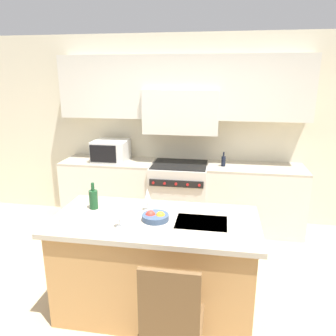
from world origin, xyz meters
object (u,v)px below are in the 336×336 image
object	(u,v)px
microwave	(111,151)
island_chair	(171,319)
wine_bottle	(93,199)
fruit_bowl	(155,217)
range_stove	(179,195)
oil_bottle_on_counter	(223,161)
wine_glass_near	(119,211)
wine_glass_far	(147,195)

from	to	relation	value
microwave	island_chair	bearing A→B (deg)	-63.53
wine_bottle	fruit_bowl	xyz separation A→B (m)	(0.63, -0.16, -0.07)
island_chair	range_stove	bearing A→B (deg)	96.34
microwave	wine_bottle	bearing A→B (deg)	-76.41
island_chair	wine_bottle	xyz separation A→B (m)	(-0.89, 0.90, 0.47)
wine_bottle	oil_bottle_on_counter	bearing A→B (deg)	54.18
microwave	oil_bottle_on_counter	xyz separation A→B (m)	(1.62, -0.03, -0.07)
island_chair	wine_glass_near	size ratio (longest dim) A/B	4.58
wine_bottle	wine_glass_near	size ratio (longest dim) A/B	1.18
fruit_bowl	microwave	bearing A→B (deg)	119.17
microwave	wine_glass_near	size ratio (longest dim) A/B	2.26
range_stove	wine_glass_near	world-z (taller)	wine_glass_near
range_stove	fruit_bowl	bearing A→B (deg)	-89.12
microwave	fruit_bowl	size ratio (longest dim) A/B	2.07
range_stove	microwave	distance (m)	1.18
wine_glass_near	island_chair	bearing A→B (deg)	-46.88
wine_bottle	wine_glass_far	bearing A→B (deg)	4.65
oil_bottle_on_counter	island_chair	bearing A→B (deg)	-97.07
microwave	island_chair	distance (m)	2.96
fruit_bowl	wine_glass_far	bearing A→B (deg)	119.84
island_chair	oil_bottle_on_counter	size ratio (longest dim) A/B	4.97
wine_bottle	fruit_bowl	distance (m)	0.65
range_stove	wine_glass_near	bearing A→B (deg)	-96.65
microwave	wine_glass_near	world-z (taller)	microwave
wine_glass_far	fruit_bowl	xyz separation A→B (m)	(0.11, -0.20, -0.12)
wine_bottle	wine_glass_far	size ratio (longest dim) A/B	1.18
wine_glass_far	oil_bottle_on_counter	distance (m)	1.77
island_chair	oil_bottle_on_counter	world-z (taller)	oil_bottle_on_counter
wine_glass_far	wine_glass_near	bearing A→B (deg)	-111.40
wine_glass_far	oil_bottle_on_counter	world-z (taller)	wine_glass_far
wine_glass_near	fruit_bowl	distance (m)	0.34
island_chair	wine_glass_far	bearing A→B (deg)	111.55
range_stove	fruit_bowl	size ratio (longest dim) A/B	3.95
oil_bottle_on_counter	wine_glass_far	bearing A→B (deg)	-113.04
wine_glass_near	fruit_bowl	xyz separation A→B (m)	(0.26, 0.19, -0.12)
island_chair	oil_bottle_on_counter	distance (m)	2.63
microwave	fruit_bowl	distance (m)	2.13
range_stove	wine_glass_far	distance (m)	1.75
wine_glass_near	wine_glass_far	size ratio (longest dim) A/B	1.00
wine_bottle	oil_bottle_on_counter	distance (m)	2.06
wine_bottle	wine_glass_near	xyz separation A→B (m)	(0.36, -0.34, 0.05)
island_chair	fruit_bowl	distance (m)	0.89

